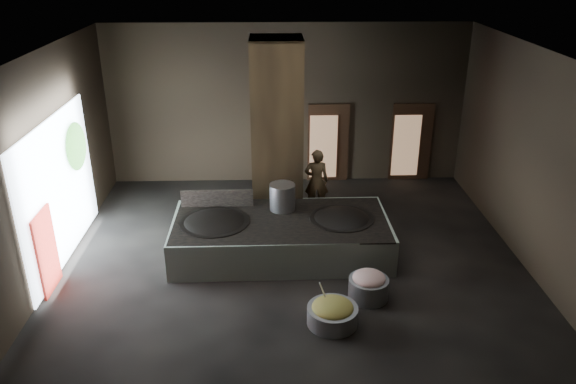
{
  "coord_description": "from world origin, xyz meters",
  "views": [
    {
      "loc": [
        -0.44,
        -10.84,
        6.38
      ],
      "look_at": [
        -0.07,
        0.75,
        1.25
      ],
      "focal_mm": 35.0,
      "sensor_mm": 36.0,
      "label": 1
    }
  ],
  "objects_px": {
    "hearth_platform": "(281,237)",
    "cook": "(316,181)",
    "wok_left": "(215,225)",
    "stock_pot": "(282,197)",
    "meat_basin": "(368,288)",
    "veg_basin": "(332,315)",
    "wok_right": "(341,221)"
  },
  "relations": [
    {
      "from": "wok_left",
      "to": "meat_basin",
      "type": "height_order",
      "value": "wok_left"
    },
    {
      "from": "cook",
      "to": "veg_basin",
      "type": "height_order",
      "value": "cook"
    },
    {
      "from": "hearth_platform",
      "to": "meat_basin",
      "type": "distance_m",
      "value": 2.48
    },
    {
      "from": "veg_basin",
      "to": "meat_basin",
      "type": "bearing_deg",
      "value": 45.15
    },
    {
      "from": "wok_right",
      "to": "cook",
      "type": "height_order",
      "value": "cook"
    },
    {
      "from": "stock_pot",
      "to": "wok_right",
      "type": "bearing_deg",
      "value": -21.04
    },
    {
      "from": "hearth_platform",
      "to": "meat_basin",
      "type": "height_order",
      "value": "hearth_platform"
    },
    {
      "from": "cook",
      "to": "wok_right",
      "type": "bearing_deg",
      "value": 100.76
    },
    {
      "from": "hearth_platform",
      "to": "cook",
      "type": "distance_m",
      "value": 2.38
    },
    {
      "from": "hearth_platform",
      "to": "wok_left",
      "type": "height_order",
      "value": "wok_left"
    },
    {
      "from": "hearth_platform",
      "to": "wok_right",
      "type": "relative_size",
      "value": 3.41
    },
    {
      "from": "wok_left",
      "to": "meat_basin",
      "type": "relative_size",
      "value": 1.92
    },
    {
      "from": "meat_basin",
      "to": "wok_left",
      "type": "bearing_deg",
      "value": 150.62
    },
    {
      "from": "hearth_platform",
      "to": "wok_right",
      "type": "xyz_separation_m",
      "value": [
        1.35,
        0.05,
        0.34
      ]
    },
    {
      "from": "wok_left",
      "to": "stock_pot",
      "type": "height_order",
      "value": "stock_pot"
    },
    {
      "from": "wok_right",
      "to": "stock_pot",
      "type": "relative_size",
      "value": 2.25
    },
    {
      "from": "hearth_platform",
      "to": "meat_basin",
      "type": "relative_size",
      "value": 6.08
    },
    {
      "from": "wok_left",
      "to": "cook",
      "type": "height_order",
      "value": "cook"
    },
    {
      "from": "wok_left",
      "to": "cook",
      "type": "bearing_deg",
      "value": 42.29
    },
    {
      "from": "cook",
      "to": "meat_basin",
      "type": "distance_m",
      "value": 4.06
    },
    {
      "from": "stock_pot",
      "to": "cook",
      "type": "xyz_separation_m",
      "value": [
        0.9,
        1.59,
        -0.28
      ]
    },
    {
      "from": "stock_pot",
      "to": "cook",
      "type": "bearing_deg",
      "value": 60.35
    },
    {
      "from": "wok_right",
      "to": "stock_pot",
      "type": "xyz_separation_m",
      "value": [
        -1.3,
        0.5,
        0.38
      ]
    },
    {
      "from": "hearth_platform",
      "to": "veg_basin",
      "type": "distance_m",
      "value": 2.76
    },
    {
      "from": "meat_basin",
      "to": "hearth_platform",
      "type": "bearing_deg",
      "value": 132.82
    },
    {
      "from": "cook",
      "to": "veg_basin",
      "type": "distance_m",
      "value": 4.79
    },
    {
      "from": "wok_right",
      "to": "veg_basin",
      "type": "xyz_separation_m",
      "value": [
        -0.46,
        -2.65,
        -0.58
      ]
    },
    {
      "from": "hearth_platform",
      "to": "cook",
      "type": "relative_size",
      "value": 2.81
    },
    {
      "from": "wok_right",
      "to": "cook",
      "type": "relative_size",
      "value": 0.82
    },
    {
      "from": "wok_right",
      "to": "wok_left",
      "type": "bearing_deg",
      "value": -177.95
    },
    {
      "from": "veg_basin",
      "to": "cook",
      "type": "bearing_deg",
      "value": 89.25
    },
    {
      "from": "cook",
      "to": "hearth_platform",
      "type": "bearing_deg",
      "value": 65.94
    }
  ]
}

